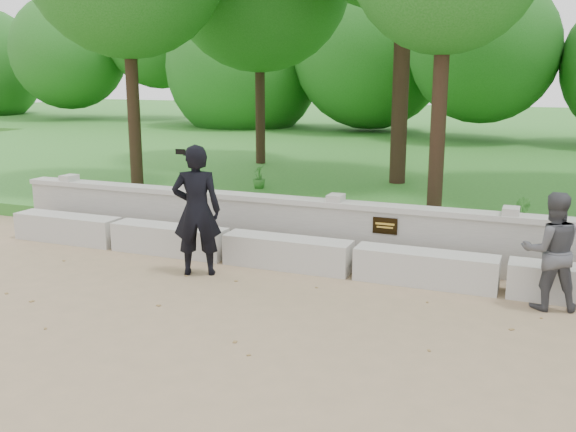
# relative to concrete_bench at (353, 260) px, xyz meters

# --- Properties ---
(ground) EXTENTS (80.00, 80.00, 0.00)m
(ground) POSITION_rel_concrete_bench_xyz_m (-0.00, -1.90, -0.22)
(ground) COLOR #9A805E
(ground) RESTS_ON ground
(lawn) EXTENTS (40.00, 22.00, 0.25)m
(lawn) POSITION_rel_concrete_bench_xyz_m (-0.00, 12.10, -0.10)
(lawn) COLOR #316F28
(lawn) RESTS_ON ground
(concrete_bench) EXTENTS (11.90, 0.45, 0.45)m
(concrete_bench) POSITION_rel_concrete_bench_xyz_m (0.00, 0.00, 0.00)
(concrete_bench) COLOR beige
(concrete_bench) RESTS_ON ground
(parapet_wall) EXTENTS (12.50, 0.35, 0.90)m
(parapet_wall) POSITION_rel_concrete_bench_xyz_m (0.00, 0.70, 0.24)
(parapet_wall) COLOR #B7B4AD
(parapet_wall) RESTS_ON ground
(man_main) EXTENTS (0.79, 0.74, 1.84)m
(man_main) POSITION_rel_concrete_bench_xyz_m (-2.05, -0.75, 0.69)
(man_main) COLOR black
(man_main) RESTS_ON ground
(visitor_left) EXTENTS (0.81, 0.70, 1.43)m
(visitor_left) POSITION_rel_concrete_bench_xyz_m (2.53, -0.35, 0.49)
(visitor_left) COLOR #45464A
(visitor_left) RESTS_ON ground
(shrub_a) EXTENTS (0.32, 0.32, 0.52)m
(shrub_a) POSITION_rel_concrete_bench_xyz_m (-4.10, 2.70, 0.28)
(shrub_a) COLOR #317427
(shrub_a) RESTS_ON lawn
(shrub_b) EXTENTS (0.37, 0.41, 0.62)m
(shrub_b) POSITION_rel_concrete_bench_xyz_m (2.08, 2.16, 0.33)
(shrub_b) COLOR #317427
(shrub_b) RESTS_ON lawn
(shrub_d) EXTENTS (0.39, 0.39, 0.52)m
(shrub_d) POSITION_rel_concrete_bench_xyz_m (-3.54, 4.58, 0.28)
(shrub_d) COLOR #317427
(shrub_d) RESTS_ON lawn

